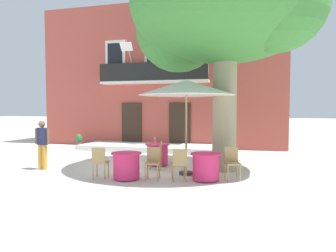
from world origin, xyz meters
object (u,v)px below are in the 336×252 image
Objects in this scene: cafe_table_near_tree at (157,154)px; cafe_chair_near_tree_0 at (158,153)px; ground_planter_left at (79,140)px; cafe_chair_near_tree_1 at (158,148)px; cafe_chair_middle_0 at (232,161)px; cafe_chair_front_0 at (153,161)px; pedestrian_mid_plaza at (42,142)px; cafe_table_front at (126,165)px; cafe_chair_front_1 at (100,161)px; cafe_umbrella at (186,88)px; plane_tree at (223,10)px; cafe_chair_middle_1 at (179,162)px; cafe_table_middle at (206,166)px.

cafe_chair_near_tree_0 reaches higher than cafe_table_near_tree.
cafe_chair_near_tree_0 is 6.97m from ground_planter_left.
cafe_chair_near_tree_1 is 1.00× the size of cafe_chair_middle_0.
pedestrian_mid_plaza is at bearing 173.38° from cafe_chair_front_0.
cafe_chair_near_tree_0 is 1.65m from cafe_table_front.
cafe_chair_front_0 and cafe_chair_front_1 have the same top height.
pedestrian_mid_plaza is at bearing 168.93° from cafe_table_front.
pedestrian_mid_plaza is (-4.72, -0.43, -1.71)m from cafe_umbrella.
pedestrian_mid_plaza is (-3.67, -0.95, 0.37)m from cafe_chair_near_tree_0.
cafe_chair_near_tree_0 reaches higher than cafe_table_front.
plane_tree is 7.81× the size of cafe_chair_front_0.
cafe_table_near_tree is 1.00× the size of cafe_table_front.
cafe_chair_middle_1 is at bearing -156.41° from cafe_chair_middle_0.
cafe_umbrella is 8.42m from ground_planter_left.
cafe_table_near_tree is at bearing 120.30° from cafe_chair_middle_1.
ground_planter_left is at bearing 141.81° from cafe_chair_near_tree_0.
cafe_chair_near_tree_0 is at bearing -72.47° from cafe_table_near_tree.
cafe_chair_front_1 is at bearing -145.31° from plane_tree.
cafe_table_near_tree is 0.95× the size of cafe_chair_front_0.
cafe_chair_front_1 is 1.28× the size of ground_planter_left.
pedestrian_mid_plaza reaches higher than ground_planter_left.
plane_tree reaches higher than cafe_chair_front_1.
ground_planter_left is at bearing 146.78° from cafe_chair_middle_0.
ground_planter_left is at bearing 108.98° from pedestrian_mid_plaza.
cafe_chair_near_tree_1 is at bearing 36.58° from pedestrian_mid_plaza.
cafe_umbrella is at bearing 137.37° from cafe_table_middle.
cafe_chair_front_0 is (0.73, 0.17, 0.14)m from cafe_table_front.
cafe_chair_front_1 is at bearing -103.01° from cafe_chair_near_tree_1.
cafe_table_front is (-2.19, -0.42, 0.00)m from cafe_table_middle.
cafe_chair_front_1 is 3.30m from cafe_umbrella.
cafe_table_near_tree and cafe_table_front have the same top height.
cafe_chair_middle_1 is (-1.38, -0.60, 0.00)m from cafe_chair_middle_0.
cafe_umbrella reaches higher than cafe_table_front.
cafe_chair_near_tree_0 is 1.00× the size of cafe_chair_middle_0.
cafe_chair_near_tree_0 is 0.57× the size of pedestrian_mid_plaza.
cafe_table_near_tree is 3.86m from pedestrian_mid_plaza.
cafe_chair_front_1 is (-0.74, -3.21, 0.00)m from cafe_chair_near_tree_1.
cafe_chair_front_1 is (-0.73, -0.19, 0.14)m from cafe_table_front.
cafe_chair_front_1 is 2.64m from pedestrian_mid_plaza.
cafe_chair_middle_0 and cafe_chair_front_1 have the same top height.
cafe_table_near_tree is at bearing 149.12° from cafe_chair_middle_0.
cafe_chair_near_tree_0 and cafe_chair_front_0 have the same top height.
cafe_chair_middle_0 is 2.98m from cafe_table_front.
plane_tree is 7.22m from pedestrian_mid_plaza.
cafe_chair_near_tree_0 is 0.31× the size of cafe_umbrella.
plane_tree is 8.22× the size of cafe_table_near_tree.
cafe_table_front is (-0.01, -3.02, -0.14)m from cafe_chair_near_tree_1.
cafe_chair_middle_0 reaches higher than ground_planter_left.
cafe_chair_front_0 is (0.28, -1.41, 0.00)m from cafe_chair_near_tree_0.
cafe_chair_front_1 is (-1.46, -0.36, 0.00)m from cafe_chair_front_0.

